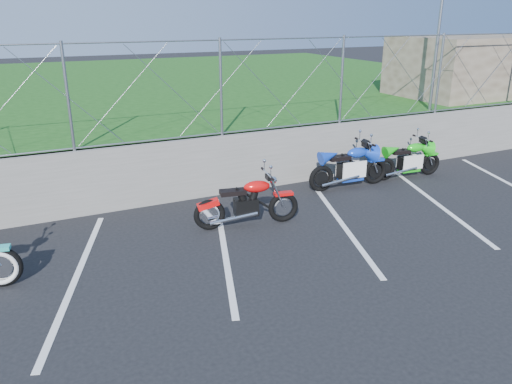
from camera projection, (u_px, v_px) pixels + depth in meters
name	position (u px, v px, depth m)	size (l,w,h in m)	color
ground	(248.00, 271.00, 7.70)	(90.00, 90.00, 0.00)	black
retaining_wall	(178.00, 170.00, 10.45)	(30.00, 0.22, 1.30)	#64635F
grass_field	(100.00, 100.00, 18.95)	(30.00, 20.00, 1.30)	#174612
stone_building	(475.00, 65.00, 15.89)	(5.00, 3.00, 1.80)	brown
chain_link_fence	(174.00, 91.00, 9.90)	(28.00, 0.03, 2.00)	gray
sign_pole	(436.00, 52.00, 12.99)	(0.08, 0.08, 3.00)	gray
parking_lines	(285.00, 233.00, 9.03)	(18.29, 4.31, 0.01)	silver
naked_orange	(248.00, 204.00, 9.22)	(1.99, 0.67, 1.00)	black
sportbike_green	(409.00, 161.00, 11.98)	(1.84, 0.66, 0.95)	black
sportbike_blue	(350.00, 168.00, 11.27)	(2.02, 0.72, 1.05)	black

